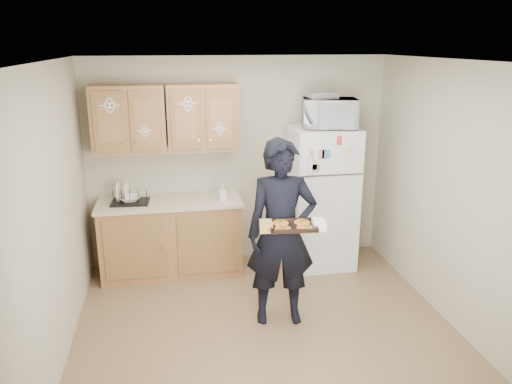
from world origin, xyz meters
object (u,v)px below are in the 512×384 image
baking_tray (292,226)px  dish_rack (130,196)px  microwave (329,113)px  refrigerator (321,197)px  person (281,234)px

baking_tray → dish_rack: (-1.50, 1.54, -0.11)m
dish_rack → baking_tray: bearing=-45.9°
microwave → baking_tray: bearing=-107.4°
baking_tray → refrigerator: bearing=69.2°
microwave → dish_rack: size_ratio=1.47×
person → baking_tray: person is taller
refrigerator → microwave: microwave is taller
baking_tray → dish_rack: 2.15m
refrigerator → person: size_ratio=0.94×
refrigerator → baking_tray: (-0.74, -1.51, 0.24)m
dish_rack → person: bearing=-40.3°
refrigerator → dish_rack: size_ratio=4.13×
baking_tray → microwave: size_ratio=0.68×
person → baking_tray: size_ratio=4.42×
person → dish_rack: bearing=145.2°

